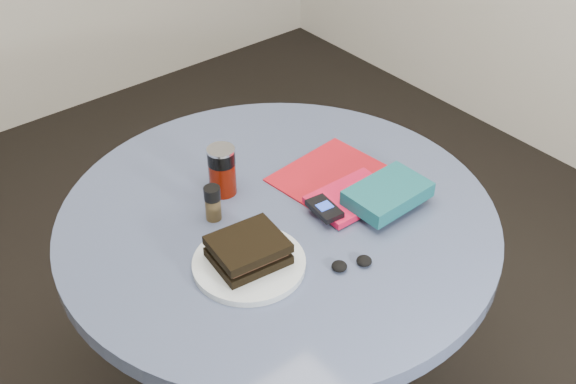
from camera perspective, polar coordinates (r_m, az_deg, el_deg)
table at (r=1.74m, az=-0.77°, el=-5.97°), size 1.00×1.00×0.75m
plate at (r=1.50m, az=-3.10°, el=-5.68°), size 0.28×0.28×0.02m
sandwich at (r=1.48m, az=-3.17°, el=-4.59°), size 0.16×0.14×0.05m
soda_can at (r=1.67m, az=-5.23°, el=1.70°), size 0.07×0.07×0.12m
pepper_grinder at (r=1.61m, az=-5.96°, el=-0.86°), size 0.05×0.05×0.09m
magazine at (r=1.76m, az=3.24°, el=1.39°), size 0.28×0.22×0.00m
red_book at (r=1.67m, az=5.05°, el=-0.43°), size 0.19×0.13×0.02m
novel at (r=1.65m, az=7.88°, el=-0.14°), size 0.19×0.13×0.04m
mp3_player at (r=1.61m, az=2.89°, el=-1.32°), size 0.06×0.09×0.02m
headphones at (r=1.50m, az=5.06°, el=-5.65°), size 0.09×0.06×0.02m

